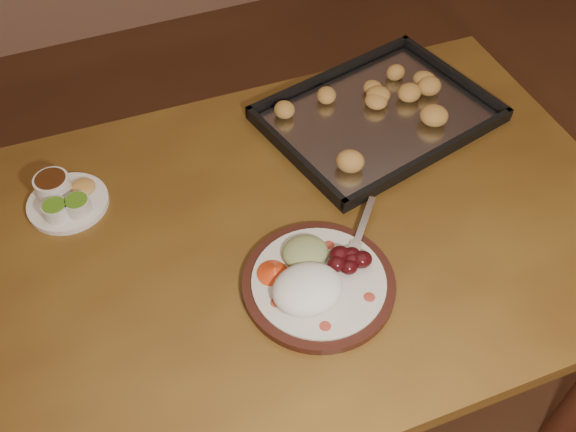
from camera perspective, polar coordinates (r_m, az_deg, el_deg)
name	(u,v)px	position (r m, az deg, el deg)	size (l,w,h in m)	color
ground	(361,365)	(1.97, 6.49, -13.03)	(4.00, 4.00, 0.00)	#56331D
dining_table	(266,265)	(1.35, -2.00, -4.41)	(1.52, 0.94, 0.75)	brown
dinner_plate	(315,280)	(1.18, 2.45, -5.74)	(0.33, 0.29, 0.07)	#33140E
condiment_saucer	(64,198)	(1.38, -19.28, 1.53)	(0.16, 0.16, 0.06)	white
baking_tray	(378,114)	(1.52, 7.99, 8.95)	(0.57, 0.47, 0.05)	black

